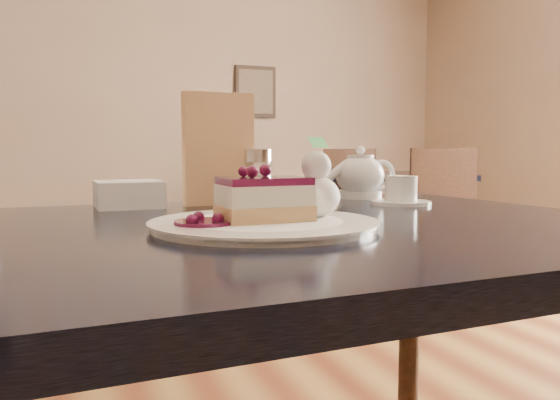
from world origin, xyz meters
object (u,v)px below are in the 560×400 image
object	(u,v)px
cheesecake_slice	(264,199)
tea_set	(367,180)
dessert_plate	(264,225)
main_table	(252,277)
bg_table_far_right	(389,266)

from	to	relation	value
cheesecake_slice	tea_set	bearing A→B (deg)	41.74
dessert_plate	cheesecake_slice	bearing A→B (deg)	-153.43
main_table	bg_table_far_right	size ratio (longest dim) A/B	0.72
main_table	tea_set	size ratio (longest dim) A/B	4.54
bg_table_far_right	cheesecake_slice	bearing A→B (deg)	-105.37
dessert_plate	cheesecake_slice	xyz separation A→B (m)	(-0.00, -0.00, 0.04)
main_table	cheesecake_slice	bearing A→B (deg)	-90.00
dessert_plate	tea_set	xyz separation A→B (m)	(0.41, 0.40, 0.04)
main_table	tea_set	bearing A→B (deg)	37.24
main_table	bg_table_far_right	xyz separation A→B (m)	(1.98, 2.75, -0.68)
dessert_plate	main_table	bearing A→B (deg)	92.66
main_table	bg_table_far_right	world-z (taller)	main_table
cheesecake_slice	bg_table_far_right	xyz separation A→B (m)	(1.98, 2.80, -0.81)
dessert_plate	tea_set	size ratio (longest dim) A/B	1.13
main_table	cheesecake_slice	world-z (taller)	cheesecake_slice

